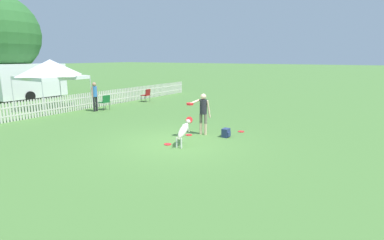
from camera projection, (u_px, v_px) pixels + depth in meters
name	position (u px, v px, depth m)	size (l,w,h in m)	color
ground_plane	(175.00, 143.00, 10.73)	(240.00, 240.00, 0.00)	#4C7A38
handler_person	(202.00, 109.00, 11.63)	(1.02, 0.57, 1.63)	beige
leaping_dog	(184.00, 130.00, 10.31)	(1.16, 0.36, 0.93)	beige
frisbee_near_handler	(168.00, 144.00, 10.50)	(0.26, 0.26, 0.02)	red
frisbee_near_dog	(189.00, 135.00, 11.76)	(0.26, 0.26, 0.02)	red
frisbee_midfield	(241.00, 132.00, 12.29)	(0.26, 0.26, 0.02)	red
backpack_on_grass	(226.00, 133.00, 11.45)	(0.31, 0.28, 0.34)	navy
picket_fence	(38.00, 108.00, 15.18)	(25.83, 0.04, 0.94)	beige
folding_chair_blue_left	(105.00, 101.00, 17.27)	(0.54, 0.56, 0.87)	#333338
folding_chair_center	(146.00, 94.00, 20.38)	(0.53, 0.54, 0.87)	#333338
canopy_tent_main	(51.00, 69.00, 17.40)	(3.09, 3.09, 2.87)	silver
spectator_standing	(95.00, 94.00, 16.73)	(0.41, 0.27, 1.63)	black
equipment_trailer	(28.00, 81.00, 21.67)	(5.54, 2.51, 2.51)	white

